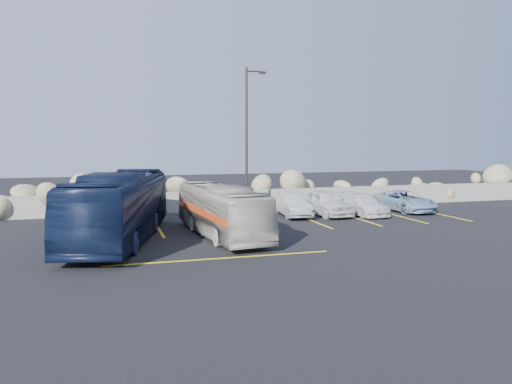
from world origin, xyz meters
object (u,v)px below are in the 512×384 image
object	(u,v)px
lamppost	(247,137)
car_d	(405,201)
tour_coach	(120,207)
car_b	(293,205)
car_c	(362,204)
vintage_bus	(221,210)
car_a	(325,203)

from	to	relation	value
lamppost	car_d	distance (m)	10.11
tour_coach	car_b	world-z (taller)	tour_coach
tour_coach	car_c	bearing A→B (deg)	30.29
tour_coach	vintage_bus	bearing A→B (deg)	12.09
car_b	lamppost	bearing A→B (deg)	167.51
car_b	tour_coach	bearing A→B (deg)	-150.24
tour_coach	car_c	size ratio (longest dim) A/B	2.54
tour_coach	car_a	distance (m)	11.83
lamppost	tour_coach	world-z (taller)	lamppost
car_c	car_b	bearing A→B (deg)	168.78
tour_coach	car_d	xyz separation A→B (m)	(16.21, 4.33, -0.81)
lamppost	tour_coach	distance (m)	8.94
tour_coach	car_a	bearing A→B (deg)	34.73
car_c	car_d	xyz separation A→B (m)	(3.11, 0.56, 0.02)
tour_coach	lamppost	bearing A→B (deg)	50.46
lamppost	car_c	size ratio (longest dim) A/B	2.01
car_d	car_a	bearing A→B (deg)	178.33
vintage_bus	car_a	distance (m)	8.11
lamppost	car_c	world-z (taller)	lamppost
lamppost	car_a	xyz separation A→B (m)	(4.23, -0.87, -3.59)
car_a	car_b	size ratio (longest dim) A/B	1.12
car_a	car_b	world-z (taller)	car_a
vintage_bus	car_b	size ratio (longest dim) A/B	2.16
lamppost	tour_coach	size ratio (longest dim) A/B	0.79
vintage_bus	tour_coach	world-z (taller)	tour_coach
lamppost	car_c	distance (m)	7.39
car_c	lamppost	bearing A→B (deg)	164.91
car_b	car_d	world-z (taller)	car_b
car_a	lamppost	bearing A→B (deg)	163.54
car_b	car_c	distance (m)	3.95
vintage_bus	car_c	bearing A→B (deg)	18.48
car_c	car_a	bearing A→B (deg)	165.91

